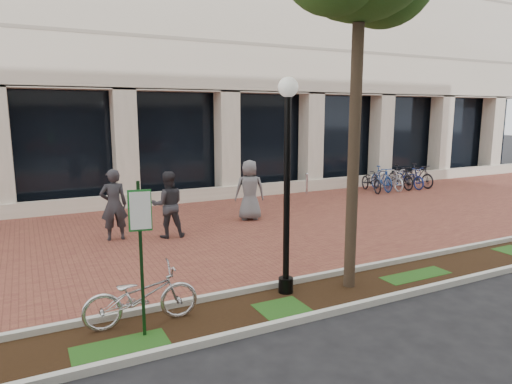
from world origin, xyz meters
name	(u,v)px	position (x,y,z in m)	size (l,w,h in m)	color
ground	(232,230)	(0.00, 0.00, 0.00)	(120.00, 120.00, 0.00)	black
brick_plaza	(232,229)	(0.00, 0.00, 0.01)	(40.00, 9.00, 0.01)	brown
planting_strip	(343,291)	(0.00, -5.25, 0.01)	(40.00, 1.50, 0.01)	black
curb_plaza_side	(321,276)	(0.00, -4.50, 0.06)	(40.00, 0.12, 0.12)	#B8B9AF
curb_street_side	(369,303)	(0.00, -6.00, 0.06)	(40.00, 0.12, 0.12)	#B8B9AF
parking_sign	(141,240)	(-3.82, -5.30, 1.53)	(0.34, 0.07, 2.41)	#143817
lamppost	(287,175)	(-1.02, -4.81, 2.27)	(0.36, 0.36, 4.01)	black
locked_bicycle	(141,296)	(-3.76, -4.87, 0.48)	(0.64, 1.84, 0.96)	silver
pedestrian_left	(114,205)	(-3.24, 0.42, 0.96)	(0.70, 0.46, 1.93)	#2A292E
pedestrian_mid	(168,205)	(-1.88, 0.04, 0.91)	(0.89, 0.69, 1.82)	#2C2C31
pedestrian_right	(250,190)	(1.02, 0.88, 0.96)	(0.94, 0.61, 1.92)	slate
bollard	(307,183)	(5.23, 4.00, 0.45)	(0.12, 0.12, 0.89)	silver
bike_rack_cluster	(395,178)	(9.35, 3.15, 0.51)	(3.58, 1.96, 1.08)	black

